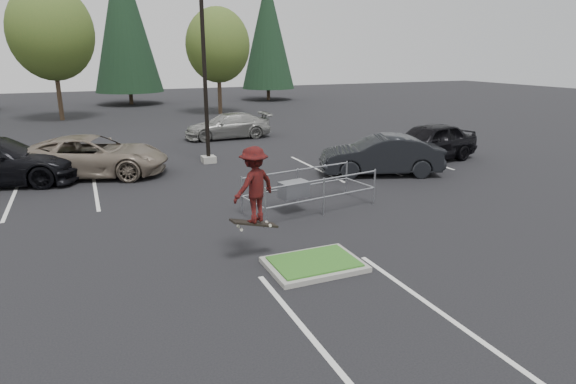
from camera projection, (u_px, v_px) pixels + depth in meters
name	position (u px, v px, depth m)	size (l,w,h in m)	color
ground	(314.00, 267.00, 11.39)	(120.00, 120.00, 0.00)	black
grass_median	(314.00, 264.00, 11.36)	(2.20, 1.60, 0.16)	gray
stall_lines	(199.00, 203.00, 16.19)	(22.62, 17.60, 0.01)	silver
light_pole	(204.00, 60.00, 20.89)	(0.70, 0.60, 10.12)	gray
decid_b	(51.00, 36.00, 34.36)	(5.89, 5.89, 9.64)	#38281C
decid_c	(218.00, 48.00, 38.51)	(5.12, 5.12, 8.38)	#38281C
conif_b	(124.00, 19.00, 44.93)	(6.38, 6.38, 14.50)	#38281C
conif_c	(268.00, 33.00, 49.63)	(5.50, 5.50, 12.50)	#38281C
cart_corral	(298.00, 189.00, 15.15)	(4.41, 2.17, 1.20)	#989BA1
skateboarder	(253.00, 185.00, 11.32)	(1.36, 1.11, 2.05)	black
car_l_tan	(91.00, 156.00, 19.60)	(2.74, 5.94, 1.65)	gray
car_r_charc	(381.00, 155.00, 19.80)	(1.72, 4.93, 1.62)	black
car_r_black	(429.00, 142.00, 22.26)	(2.09, 5.19, 1.77)	black
car_far_silver	(228.00, 126.00, 28.27)	(2.04, 5.03, 1.46)	#979893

